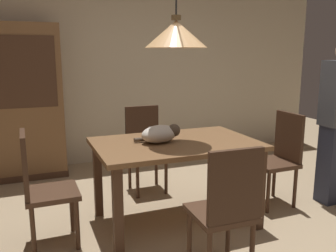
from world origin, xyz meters
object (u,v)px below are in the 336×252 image
object	(u,v)px
chair_far_back	(145,145)
chair_near_front	(227,207)
pendant_lamp	(176,34)
hutch_bookcase	(14,106)
chair_right_side	(279,155)
cat_sleeping	(161,134)
chair_left_side	(41,185)
dining_table	(176,153)

from	to	relation	value
chair_far_back	chair_near_front	xyz separation A→B (m)	(-0.00, -1.76, 0.00)
pendant_lamp	hutch_bookcase	world-z (taller)	pendant_lamp
hutch_bookcase	chair_near_front	bearing A→B (deg)	-63.82
chair_right_side	chair_near_front	world-z (taller)	same
pendant_lamp	hutch_bookcase	size ratio (longest dim) A/B	0.70
chair_right_side	cat_sleeping	bearing A→B (deg)	178.91
chair_left_side	cat_sleeping	xyz separation A→B (m)	(1.00, 0.03, 0.32)
chair_far_back	chair_near_front	bearing A→B (deg)	-90.08
dining_table	pendant_lamp	xyz separation A→B (m)	(0.00, 0.00, 1.01)
chair_right_side	chair_near_front	bearing A→B (deg)	-142.13
chair_right_side	pendant_lamp	bearing A→B (deg)	-179.98
dining_table	pendant_lamp	distance (m)	1.01
dining_table	cat_sleeping	size ratio (longest dim) A/B	3.48
dining_table	chair_near_front	size ratio (longest dim) A/B	1.51
hutch_bookcase	chair_far_back	bearing A→B (deg)	-35.25
dining_table	cat_sleeping	bearing A→B (deg)	169.35
dining_table	chair_right_side	size ratio (longest dim) A/B	1.51
chair_left_side	pendant_lamp	size ratio (longest dim) A/B	0.72
chair_near_front	hutch_bookcase	size ratio (longest dim) A/B	0.50
dining_table	cat_sleeping	xyz separation A→B (m)	(-0.13, 0.02, 0.18)
chair_left_side	chair_far_back	bearing A→B (deg)	37.91
chair_right_side	hutch_bookcase	xyz separation A→B (m)	(-2.45, 1.82, 0.38)
chair_right_side	chair_left_side	distance (m)	2.26
chair_near_front	hutch_bookcase	world-z (taller)	hutch_bookcase
cat_sleeping	hutch_bookcase	distance (m)	2.16
chair_far_back	pendant_lamp	bearing A→B (deg)	-90.04
chair_near_front	pendant_lamp	xyz separation A→B (m)	(0.00, 0.88, 1.15)
chair_far_back	chair_right_side	size ratio (longest dim) A/B	1.00
chair_left_side	dining_table	bearing A→B (deg)	0.04
dining_table	chair_left_side	size ratio (longest dim) A/B	1.51
dining_table	chair_near_front	world-z (taller)	chair_near_front
chair_right_side	chair_near_front	size ratio (longest dim) A/B	1.00
chair_far_back	pendant_lamp	distance (m)	1.45
chair_near_front	hutch_bookcase	distance (m)	3.03
chair_far_back	cat_sleeping	size ratio (longest dim) A/B	2.31
chair_right_side	cat_sleeping	distance (m)	1.30
chair_near_front	chair_far_back	bearing A→B (deg)	89.92
chair_near_front	cat_sleeping	distance (m)	0.96
chair_right_side	cat_sleeping	world-z (taller)	chair_right_side
cat_sleeping	dining_table	bearing A→B (deg)	-10.65
chair_near_front	dining_table	bearing A→B (deg)	89.88
cat_sleeping	hutch_bookcase	size ratio (longest dim) A/B	0.22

